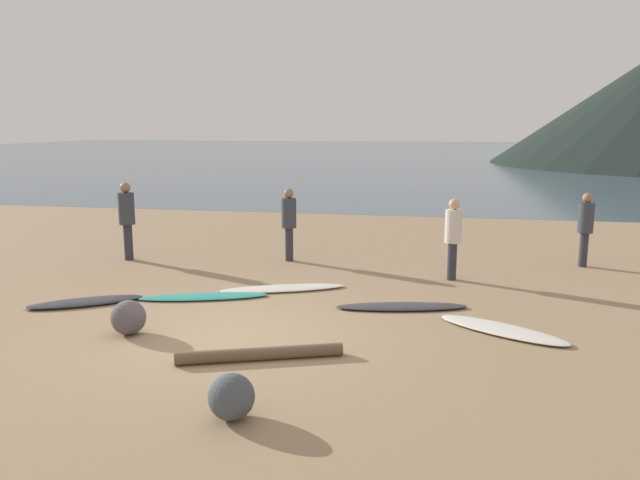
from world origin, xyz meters
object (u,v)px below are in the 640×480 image
Objects in this scene: surfboard_4 at (502,330)px; beach_rock_far at (231,397)px; surfboard_3 at (402,306)px; person_3 at (586,224)px; beach_rock_near at (128,317)px; surfboard_1 at (204,296)px; driftwood_log at (260,354)px; surfboard_2 at (283,288)px; person_0 at (289,219)px; person_1 at (453,232)px; person_2 at (127,215)px; surfboard_0 at (85,302)px.

beach_rock_far is (-3.12, -3.48, 0.21)m from surfboard_4.
surfboard_3 is 1.37× the size of person_3.
surfboard_3 is at bearing 28.09° from beach_rock_near.
driftwood_log is at bearing -73.22° from surfboard_1.
surfboard_2 is at bearing 99.62° from driftwood_log.
person_0 reaches higher than beach_rock_near.
surfboard_3 is at bearing -85.91° from person_0.
surfboard_2 is at bearing 98.53° from beach_rock_far.
surfboard_1 is 5.24m from surfboard_4.
beach_rock_far is (-1.54, -4.41, 0.22)m from surfboard_3.
beach_rock_near is at bearing -137.31° from surfboard_4.
surfboard_2 is 6.94m from person_3.
surfboard_1 is 0.97× the size of surfboard_2.
person_3 reaches higher than surfboard_2.
driftwood_log is at bearing -102.06° from surfboard_2.
person_0 is 6.61m from person_3.
person_3 is 8.73m from driftwood_log.
driftwood_log is at bearing -134.48° from surfboard_3.
surfboard_1 is at bearing 168.58° from surfboard_3.
surfboard_3 reaches higher than surfboard_2.
person_0 reaches higher than person_1.
surfboard_2 is 1.32× the size of person_2.
person_1 is (3.68, -1.10, -0.01)m from person_0.
beach_rock_far is at bearing -101.23° from surfboard_4.
beach_rock_near is (-1.15, -5.43, -0.73)m from person_0.
surfboard_0 is 5.56m from surfboard_3.
surfboard_0 is 5.35m from beach_rock_far.
person_2 is at bearing 145.20° from surfboard_3.
person_1 reaches higher than surfboard_0.
person_0 reaches higher than surfboard_4.
person_0 is 6.21m from driftwood_log.
surfboard_0 is 2.05m from surfboard_1.
beach_rock_near is at bearing 164.48° from driftwood_log.
person_0 is at bearing -144.58° from person_2.
surfboard_3 is 7.15m from person_2.
surfboard_1 is 5.09m from person_1.
surfboard_4 is at bearing -45.42° from surfboard_2.
person_3 is at bearing 34.47° from surfboard_3.
beach_rock_far is at bearing -116.88° from person_0.
person_2 is (-2.94, 2.76, 1.04)m from surfboard_1.
surfboard_2 is 1.06× the size of surfboard_3.
surfboard_0 is 0.82× the size of surfboard_2.
surfboard_3 is at bearing -17.22° from surfboard_1.
person_2 is (-7.40, 0.49, 0.09)m from person_1.
person_1 reaches higher than driftwood_log.
surfboard_2 is at bearing -48.12° from person_3.
beach_rock_near is (-0.37, -2.06, 0.23)m from surfboard_1.
beach_rock_far is (-2.41, -6.63, -0.73)m from person_1.
person_0 reaches higher than driftwood_log.
surfboard_0 reaches higher than surfboard_2.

